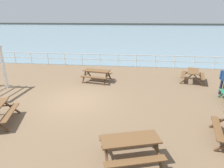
{
  "coord_description": "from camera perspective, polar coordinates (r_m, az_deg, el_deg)",
  "views": [
    {
      "loc": [
        3.14,
        -9.09,
        4.29
      ],
      "look_at": [
        1.97,
        0.7,
        0.8
      ],
      "focal_mm": 30.76,
      "sensor_mm": 36.0,
      "label": 1
    }
  ],
  "objects": [
    {
      "name": "visitor",
      "position": [
        12.56,
        30.4,
        1.33
      ],
      "size": [
        0.51,
        0.31,
        1.66
      ],
      "rotation": [
        0.0,
        0.0,
        1.28
      ],
      "color": "#1E2338",
      "rests_on": "ground"
    },
    {
      "name": "picnic_table_far_right",
      "position": [
        13.33,
        -4.57,
        3.31
      ],
      "size": [
        2.04,
        1.81,
        0.8
      ],
      "rotation": [
        0.0,
        0.0,
        -0.18
      ],
      "color": "brown",
      "rests_on": "ground"
    },
    {
      "name": "seaward_railing",
      "position": [
        17.49,
        -3.68,
        7.76
      ],
      "size": [
        23.07,
        0.07,
        1.08
      ],
      "color": "white",
      "rests_on": "ground"
    },
    {
      "name": "ground_plane",
      "position": [
        10.57,
        -11.15,
        -5.43
      ],
      "size": [
        30.0,
        24.0,
        0.2
      ],
      "primitive_type": "cube",
      "color": "brown"
    },
    {
      "name": "picnic_table_near_right",
      "position": [
        6.21,
        5.44,
        -17.24
      ],
      "size": [
        2.15,
        1.95,
        0.8
      ],
      "rotation": [
        0.0,
        0.0,
        0.29
      ],
      "color": "brown",
      "rests_on": "ground"
    },
    {
      "name": "sea_band",
      "position": [
        62.07,
        4.06,
        15.5
      ],
      "size": [
        142.0,
        90.0,
        0.01
      ],
      "primitive_type": "cube",
      "color": "gray",
      "rests_on": "ground"
    },
    {
      "name": "picnic_table_near_left",
      "position": [
        14.33,
        22.93,
        2.95
      ],
      "size": [
        1.92,
        2.13,
        0.8
      ],
      "rotation": [
        0.0,
        0.0,
        1.31
      ],
      "color": "brown",
      "rests_on": "ground"
    },
    {
      "name": "distant_shoreline",
      "position": [
        104.97,
        5.34,
        17.09
      ],
      "size": [
        142.0,
        6.0,
        1.8
      ],
      "primitive_type": "cube",
      "color": "#4C4C47",
      "rests_on": "ground"
    }
  ]
}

